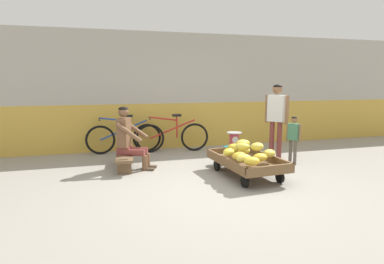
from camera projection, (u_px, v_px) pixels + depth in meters
ground_plane at (218, 188)px, 4.83m from camera, size 80.00×80.00×0.00m
back_wall at (172, 91)px, 7.69m from camera, size 16.00×0.30×2.70m
banana_cart at (246, 162)px, 5.41m from camera, size 0.96×1.51×0.36m
banana_pile at (246, 151)px, 5.26m from camera, size 0.90×1.21×0.26m
low_bench at (125, 158)px, 5.93m from camera, size 0.40×1.12×0.27m
vendor_seated at (129, 138)px, 5.86m from camera, size 0.74×0.62×1.14m
plastic_crate at (234, 154)px, 6.43m from camera, size 0.36×0.28×0.30m
weighing_scale at (234, 139)px, 6.38m from camera, size 0.30×0.30×0.29m
bicycle_near_left at (124, 137)px, 7.16m from camera, size 1.66×0.48×0.86m
bicycle_far_left at (172, 136)px, 7.29m from camera, size 1.66×0.48×0.86m
customer_adult at (277, 114)px, 6.38m from camera, size 0.35×0.41×1.53m
customer_child at (294, 135)px, 6.11m from camera, size 0.20×0.26×0.93m
shopping_bag at (237, 162)px, 5.95m from camera, size 0.18×0.12×0.24m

